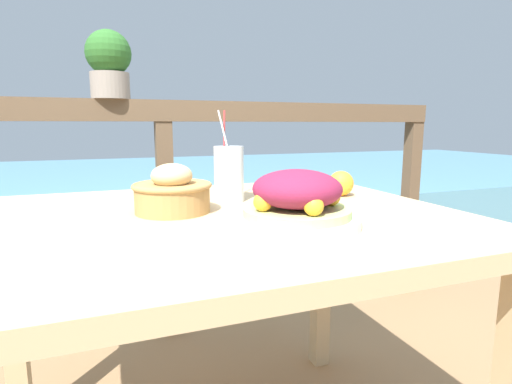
{
  "coord_description": "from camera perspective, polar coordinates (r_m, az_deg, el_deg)",
  "views": [
    {
      "loc": [
        -0.24,
        -0.92,
        0.97
      ],
      "look_at": [
        0.08,
        -0.06,
        0.81
      ],
      "focal_mm": 28.0,
      "sensor_mm": 36.0,
      "label": 1
    }
  ],
  "objects": [
    {
      "name": "patio_table",
      "position": [
        1.0,
        -5.91,
        -8.31
      ],
      "size": [
        1.19,
        0.92,
        0.75
      ],
      "color": "tan",
      "rests_on": "ground_plane"
    },
    {
      "name": "knife",
      "position": [
        0.98,
        19.14,
        -3.45
      ],
      "size": [
        0.03,
        0.18,
        0.0
      ],
      "color": "silver",
      "rests_on": "patio_table"
    },
    {
      "name": "salad_plate",
      "position": [
        0.86,
        5.86,
        -1.36
      ],
      "size": [
        0.27,
        0.27,
        0.12
      ],
      "color": "silver",
      "rests_on": "patio_table"
    },
    {
      "name": "fork",
      "position": [
        0.96,
        16.29,
        -3.5
      ],
      "size": [
        0.04,
        0.18,
        0.0
      ],
      "color": "silver",
      "rests_on": "patio_table"
    },
    {
      "name": "sea_backdrop",
      "position": [
        4.35,
        -17.09,
        -0.51
      ],
      "size": [
        12.0,
        4.0,
        0.47
      ],
      "color": "#568EA8",
      "rests_on": "ground_plane"
    },
    {
      "name": "potted_plant",
      "position": [
        1.8,
        -20.27,
        16.92
      ],
      "size": [
        0.18,
        0.18,
        0.27
      ],
      "color": "gray",
      "rests_on": "railing_fence"
    },
    {
      "name": "railing_fence",
      "position": [
        1.81,
        -12.95,
        4.14
      ],
      "size": [
        2.8,
        0.08,
        1.07
      ],
      "color": "brown",
      "rests_on": "ground_plane"
    },
    {
      "name": "bread_basket",
      "position": [
        1.0,
        -11.86,
        -0.06
      ],
      "size": [
        0.2,
        0.2,
        0.12
      ],
      "color": "#AD7F47",
      "rests_on": "patio_table"
    },
    {
      "name": "drink_glass",
      "position": [
        1.12,
        -3.9,
        2.63
      ],
      "size": [
        0.08,
        0.08,
        0.25
      ],
      "color": "silver",
      "rests_on": "patio_table"
    },
    {
      "name": "orange_near_basket",
      "position": [
        1.24,
        12.04,
        1.21
      ],
      "size": [
        0.08,
        0.08,
        0.08
      ],
      "color": "#F9A328",
      "rests_on": "patio_table"
    }
  ]
}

